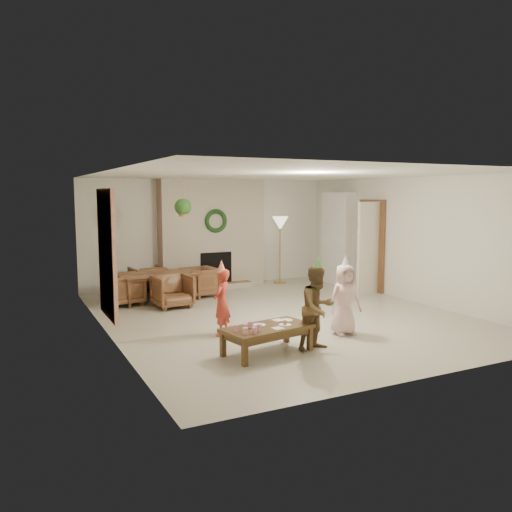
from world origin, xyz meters
TOP-DOWN VIEW (x-y plane):
  - floor at (0.00, 0.00)m, footprint 7.00×7.00m
  - ceiling at (0.00, 0.00)m, footprint 7.00×7.00m
  - wall_back at (0.00, 3.50)m, footprint 7.00×0.00m
  - wall_front at (0.00, -3.50)m, footprint 7.00×0.00m
  - wall_left at (-3.00, 0.00)m, footprint 0.00×7.00m
  - wall_right at (3.00, 0.00)m, footprint 0.00×7.00m
  - fireplace_mass at (0.00, 3.30)m, footprint 2.50×0.40m
  - fireplace_hearth at (0.00, 2.95)m, footprint 1.60×0.30m
  - fireplace_firebox at (0.00, 3.12)m, footprint 0.75×0.12m
  - fireplace_wreath at (0.00, 3.07)m, footprint 0.54×0.10m
  - floor_lamp_base at (1.64, 3.00)m, footprint 0.30×0.30m
  - floor_lamp_post at (1.64, 3.00)m, footprint 0.03×0.03m
  - floor_lamp_shade at (1.64, 3.00)m, footprint 0.39×0.39m
  - bookshelf_carcass at (2.84, 2.30)m, footprint 0.30×1.00m
  - bookshelf_shelf_a at (2.82, 2.30)m, footprint 0.30×0.92m
  - bookshelf_shelf_b at (2.82, 2.30)m, footprint 0.30×0.92m
  - bookshelf_shelf_c at (2.82, 2.30)m, footprint 0.30×0.92m
  - bookshelf_shelf_d at (2.82, 2.30)m, footprint 0.30×0.92m
  - books_row_lower at (2.80, 2.15)m, footprint 0.20×0.40m
  - books_row_mid at (2.80, 2.35)m, footprint 0.20×0.44m
  - books_row_upper at (2.80, 2.20)m, footprint 0.20×0.36m
  - door_frame at (2.96, 1.20)m, footprint 0.05×0.86m
  - door_leaf at (2.58, 0.82)m, footprint 0.77×0.32m
  - curtain_panel at (-2.96, 0.20)m, footprint 0.06×1.20m
  - dining_table at (-1.59, 2.23)m, footprint 1.68×1.03m
  - dining_chair_near at (-1.53, 1.53)m, footprint 0.72×0.74m
  - dining_chair_far at (-1.64, 2.94)m, footprint 0.72×0.74m
  - dining_chair_left at (-2.29, 2.17)m, footprint 0.74×0.72m
  - dining_chair_right at (-0.70, 2.31)m, footprint 0.74×0.72m
  - hanging_plant_cord at (-1.30, 1.50)m, footprint 0.01×0.01m
  - hanging_plant_pot at (-1.30, 1.50)m, footprint 0.16×0.16m
  - hanging_plant_foliage at (-1.30, 1.50)m, footprint 0.32×0.32m
  - coffee_table_top at (-1.23, -1.82)m, footprint 1.32×0.83m
  - coffee_table_apron at (-1.23, -1.82)m, footprint 1.21×0.72m
  - coffee_leg_fl at (-1.73, -2.17)m, footprint 0.08×0.08m
  - coffee_leg_fr at (-0.63, -1.97)m, footprint 0.08×0.08m
  - coffee_leg_bl at (-1.82, -1.68)m, footprint 0.08×0.08m
  - coffee_leg_br at (-0.73, -1.47)m, footprint 0.08×0.08m
  - cup_a at (-1.67, -2.05)m, footprint 0.08×0.08m
  - cup_b at (-1.70, -1.86)m, footprint 0.08×0.08m
  - cup_c at (-1.55, -2.08)m, footprint 0.08×0.08m
  - cup_d at (-1.58, -1.89)m, footprint 0.08×0.08m
  - cup_e at (-1.43, -1.98)m, footprint 0.08×0.08m
  - cup_f at (-1.47, -1.79)m, footprint 0.08×0.08m
  - plate_a at (-1.30, -1.72)m, footprint 0.20×0.20m
  - plate_b at (-0.98, -1.87)m, footprint 0.20×0.20m
  - plate_c at (-0.83, -1.65)m, footprint 0.20×0.20m
  - food_scoop at (-0.98, -1.87)m, footprint 0.08×0.08m
  - napkin_left at (-1.15, -1.98)m, footprint 0.17×0.17m
  - napkin_right at (-0.94, -1.59)m, footprint 0.17×0.17m
  - child_red at (-1.43, -0.71)m, footprint 0.44×0.44m
  - party_hat_red at (-1.43, -0.71)m, footprint 0.19×0.19m
  - child_plaid at (-0.52, -1.98)m, footprint 0.64×0.54m
  - party_hat_plaid at (-0.52, -1.98)m, footprint 0.16×0.16m
  - child_pink at (0.29, -1.49)m, footprint 0.56×0.39m
  - party_hat_pink at (0.29, -1.49)m, footprint 0.17×0.17m

SIDE VIEW (x-z plane):
  - floor at x=0.00m, z-range 0.00..0.00m
  - floor_lamp_base at x=1.64m, z-range 0.00..0.03m
  - fireplace_hearth at x=0.00m, z-range 0.00..0.12m
  - coffee_leg_fl at x=-1.73m, z-range 0.00..0.32m
  - coffee_leg_fr at x=-0.63m, z-range 0.00..0.32m
  - coffee_leg_bl at x=-1.82m, z-range 0.00..0.32m
  - coffee_leg_br at x=-0.73m, z-range 0.00..0.32m
  - coffee_table_apron at x=-1.23m, z-range 0.25..0.32m
  - dining_table at x=-1.59m, z-range 0.00..0.57m
  - dining_chair_near at x=-1.53m, z-range 0.00..0.63m
  - dining_chair_far at x=-1.64m, z-range 0.00..0.63m
  - dining_chair_left at x=-2.29m, z-range 0.00..0.63m
  - dining_chair_right at x=-0.70m, z-range 0.00..0.63m
  - coffee_table_top at x=-1.23m, z-range 0.32..0.38m
  - napkin_left at x=-1.15m, z-range 0.38..0.38m
  - napkin_right at x=-0.94m, z-range 0.38..0.38m
  - plate_a at x=-1.30m, z-range 0.38..0.39m
  - plate_b at x=-0.98m, z-range 0.38..0.39m
  - plate_c at x=-0.83m, z-range 0.38..0.39m
  - food_scoop at x=-0.98m, z-range 0.39..0.45m
  - cup_a at x=-1.67m, z-range 0.38..0.46m
  - cup_b at x=-1.70m, z-range 0.38..0.46m
  - cup_c at x=-1.55m, z-range 0.38..0.46m
  - cup_d at x=-1.58m, z-range 0.38..0.46m
  - cup_e at x=-1.43m, z-range 0.38..0.46m
  - cup_f at x=-1.47m, z-range 0.38..0.46m
  - fireplace_firebox at x=0.00m, z-range 0.07..0.82m
  - bookshelf_shelf_a at x=2.82m, z-range 0.43..0.47m
  - child_red at x=-1.43m, z-range 0.00..1.03m
  - child_pink at x=0.29m, z-range 0.00..1.10m
  - books_row_lower at x=2.80m, z-range 0.47..0.71m
  - child_plaid at x=-0.52m, z-range 0.00..1.19m
  - floor_lamp_post at x=1.64m, z-range 0.03..1.49m
  - bookshelf_shelf_b at x=2.82m, z-range 0.83..0.86m
  - books_row_mid at x=2.80m, z-range 0.87..1.11m
  - door_leaf at x=2.58m, z-range 0.00..2.00m
  - door_frame at x=2.96m, z-range 0.00..2.04m
  - party_hat_red at x=-1.43m, z-range 0.98..1.17m
  - bookshelf_carcass at x=2.84m, z-range 0.00..2.20m
  - party_hat_pink at x=0.29m, z-range 1.04..1.24m
  - party_hat_plaid at x=-0.52m, z-range 1.13..1.33m
  - wall_back at x=0.00m, z-range -2.25..4.75m
  - wall_front at x=0.00m, z-range -2.25..4.75m
  - wall_left at x=-3.00m, z-range -2.25..4.75m
  - wall_right at x=3.00m, z-range -2.25..4.75m
  - fireplace_mass at x=0.00m, z-range 0.00..2.50m
  - bookshelf_shelf_c at x=2.82m, z-range 1.24..1.26m
  - curtain_panel at x=-2.96m, z-range 0.25..2.25m
  - books_row_upper at x=2.80m, z-range 1.27..1.49m
  - floor_lamp_shade at x=1.64m, z-range 1.30..1.62m
  - fireplace_wreath at x=0.00m, z-range 1.28..1.82m
  - bookshelf_shelf_d at x=2.82m, z-range 1.64..1.66m
  - hanging_plant_pot at x=-1.30m, z-range 1.74..1.86m
  - hanging_plant_foliage at x=-1.30m, z-range 1.76..2.08m
  - hanging_plant_cord at x=-1.30m, z-range 1.80..2.50m
  - ceiling at x=0.00m, z-range 2.50..2.50m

